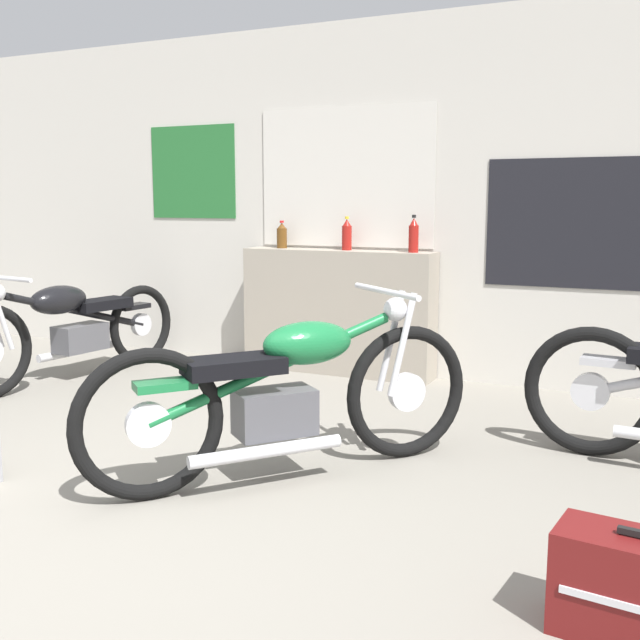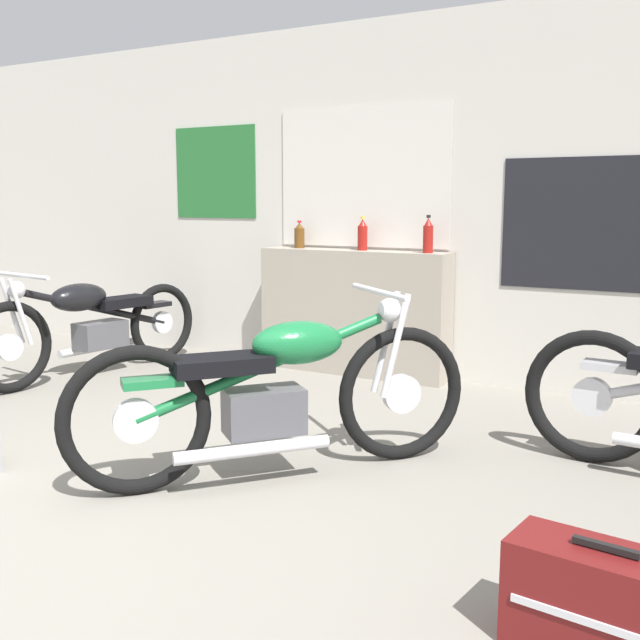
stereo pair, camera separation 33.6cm
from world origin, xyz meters
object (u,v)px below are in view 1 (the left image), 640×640
Objects in this scene: bottle_left_center at (347,235)px; bottle_center at (414,236)px; bottle_leftmost at (282,236)px; motorcycle_green at (287,391)px; motorcycle_black at (72,326)px.

bottle_left_center is 0.57m from bottle_center.
bottle_leftmost is 0.59m from bottle_left_center.
bottle_center is (0.57, -0.03, 0.01)m from bottle_left_center.
bottle_center is 2.34m from motorcycle_green.
bottle_left_center is 0.13× the size of motorcycle_black.
bottle_left_center reaches higher than motorcycle_green.
bottle_center is at bearing 23.89° from motorcycle_black.
motorcycle_black is at bearing -156.11° from bottle_center.
bottle_center is (1.16, -0.04, 0.03)m from bottle_leftmost.
bottle_left_center is 2.28m from motorcycle_black.
bottle_left_center is 0.16× the size of motorcycle_green.
bottle_left_center is (0.59, -0.00, 0.02)m from bottle_leftmost.
bottle_leftmost is at bearing 118.53° from motorcycle_green.
motorcycle_black is at bearing -149.21° from bottle_left_center.
motorcycle_black is (-1.86, -1.11, -0.70)m from bottle_left_center.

